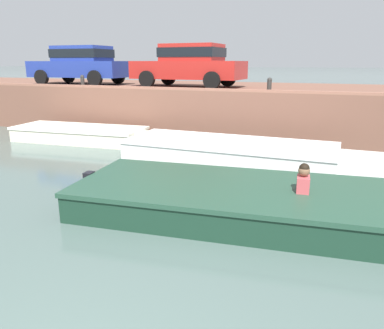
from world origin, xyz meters
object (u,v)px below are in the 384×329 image
object	(u,v)px
motorboat_passing	(265,203)
car_leftmost_blue	(81,63)
car_left_inner_red	(190,64)
mooring_bollard_mid	(269,84)
boat_moored_west_cream	(85,134)
mooring_bollard_west	(82,80)
boat_moored_central_white	(239,152)

from	to	relation	value
motorboat_passing	car_leftmost_blue	distance (m)	11.86
car_left_inner_red	mooring_bollard_mid	distance (m)	3.58
mooring_bollard_mid	car_leftmost_blue	bearing A→B (deg)	169.83
boat_moored_west_cream	car_left_inner_red	world-z (taller)	car_left_inner_red
car_left_inner_red	motorboat_passing	bearing A→B (deg)	-59.81
motorboat_passing	mooring_bollard_west	xyz separation A→B (m)	(-7.98, 5.83, 1.67)
car_left_inner_red	mooring_bollard_west	size ratio (longest dim) A/B	9.38
car_leftmost_blue	car_left_inner_red	bearing A→B (deg)	-0.05
motorboat_passing	car_left_inner_red	bearing A→B (deg)	120.19
boat_moored_central_white	motorboat_passing	world-z (taller)	motorboat_passing
car_left_inner_red	mooring_bollard_west	distance (m)	4.06
motorboat_passing	mooring_bollard_west	world-z (taller)	mooring_bollard_west
boat_moored_west_cream	mooring_bollard_west	world-z (taller)	mooring_bollard_west
car_leftmost_blue	mooring_bollard_west	xyz separation A→B (m)	(1.11, -1.45, -0.61)
mooring_bollard_west	boat_moored_west_cream	bearing A→B (deg)	-54.24
boat_moored_central_white	car_left_inner_red	distance (m)	5.19
mooring_bollard_west	car_leftmost_blue	bearing A→B (deg)	127.42
motorboat_passing	boat_moored_west_cream	bearing A→B (deg)	148.10
car_leftmost_blue	mooring_bollard_west	size ratio (longest dim) A/B	9.34
boat_moored_west_cream	car_left_inner_red	bearing A→B (deg)	49.01
boat_moored_central_white	motorboat_passing	distance (m)	3.85
boat_moored_central_white	motorboat_passing	xyz separation A→B (m)	(1.37, -3.60, 0.01)
boat_moored_west_cream	boat_moored_central_white	distance (m)	5.52
mooring_bollard_west	mooring_bollard_mid	distance (m)	6.96
car_leftmost_blue	car_left_inner_red	size ratio (longest dim) A/B	1.00
mooring_bollard_west	mooring_bollard_mid	bearing A→B (deg)	0.00
mooring_bollard_mid	boat_moored_west_cream	bearing A→B (deg)	-164.95
boat_moored_central_white	car_left_inner_red	world-z (taller)	car_left_inner_red
motorboat_passing	mooring_bollard_mid	distance (m)	6.15
boat_moored_central_white	mooring_bollard_mid	bearing A→B (deg)	80.99
motorboat_passing	car_left_inner_red	world-z (taller)	car_left_inner_red
boat_moored_west_cream	motorboat_passing	size ratio (longest dim) A/B	0.73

